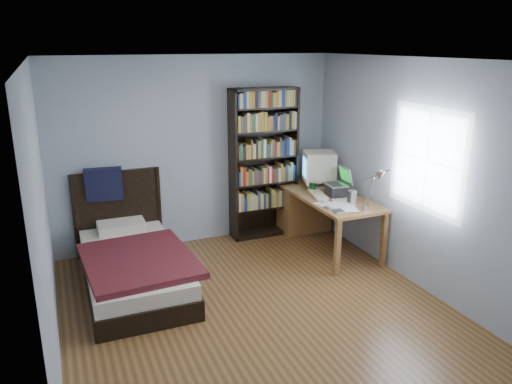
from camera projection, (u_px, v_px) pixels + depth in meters
room at (260, 194)px, 4.78m from camera, size 4.20×4.24×2.50m
desk at (310, 206)px, 7.05m from camera, size 0.75×1.71×0.73m
crt_monitor at (318, 167)px, 6.83m from camera, size 0.54×0.50×0.49m
laptop at (337, 187)px, 6.48m from camera, size 0.31×0.32×0.37m
desk_lamp at (378, 179)px, 5.45m from camera, size 0.23×0.51×0.60m
keyboard at (318, 195)px, 6.47m from camera, size 0.26×0.45×0.04m
speaker at (352, 197)px, 6.18m from camera, size 0.09×0.09×0.16m
soda_can at (313, 187)px, 6.65m from camera, size 0.07×0.07×0.13m
mouse at (316, 187)px, 6.81m from camera, size 0.06×0.11×0.04m
phone_silver at (323, 202)px, 6.20m from camera, size 0.07×0.10×0.02m
phone_grey at (328, 207)px, 5.99m from camera, size 0.07×0.11×0.02m
external_drive at (338, 211)px, 5.85m from camera, size 0.11×0.11×0.02m
bookshelf at (264, 164)px, 6.88m from camera, size 0.93×0.30×2.07m
bed at (132, 262)px, 5.66m from camera, size 1.19×2.13×1.16m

